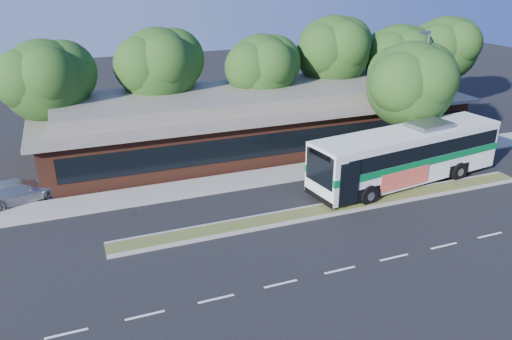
{
  "coord_description": "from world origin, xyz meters",
  "views": [
    {
      "loc": [
        -13.75,
        -21.94,
        13.07
      ],
      "look_at": [
        -3.96,
        3.32,
        2.0
      ],
      "focal_mm": 35.0,
      "sensor_mm": 36.0,
      "label": 1
    }
  ],
  "objects_px": {
    "transit_bus": "(408,152)",
    "lamp_post": "(422,92)",
    "sedan": "(18,191)",
    "sidewalk_tree": "(414,82)"
  },
  "relations": [
    {
      "from": "sedan",
      "to": "sidewalk_tree",
      "type": "bearing_deg",
      "value": -113.52
    },
    {
      "from": "lamp_post",
      "to": "transit_bus",
      "type": "xyz_separation_m",
      "value": [
        -3.5,
        -3.59,
        -2.76
      ]
    },
    {
      "from": "transit_bus",
      "to": "sedan",
      "type": "relative_size",
      "value": 2.9
    },
    {
      "from": "lamp_post",
      "to": "transit_bus",
      "type": "distance_m",
      "value": 5.73
    },
    {
      "from": "lamp_post",
      "to": "sedan",
      "type": "xyz_separation_m",
      "value": [
        -26.77,
        2.34,
        -4.21
      ]
    },
    {
      "from": "lamp_post",
      "to": "sidewalk_tree",
      "type": "bearing_deg",
      "value": 142.73
    },
    {
      "from": "transit_bus",
      "to": "lamp_post",
      "type": "bearing_deg",
      "value": 37.9
    },
    {
      "from": "transit_bus",
      "to": "sidewalk_tree",
      "type": "relative_size",
      "value": 1.65
    },
    {
      "from": "sedan",
      "to": "sidewalk_tree",
      "type": "distance_m",
      "value": 26.84
    },
    {
      "from": "transit_bus",
      "to": "sedan",
      "type": "xyz_separation_m",
      "value": [
        -23.27,
        5.94,
        -1.44
      ]
    }
  ]
}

